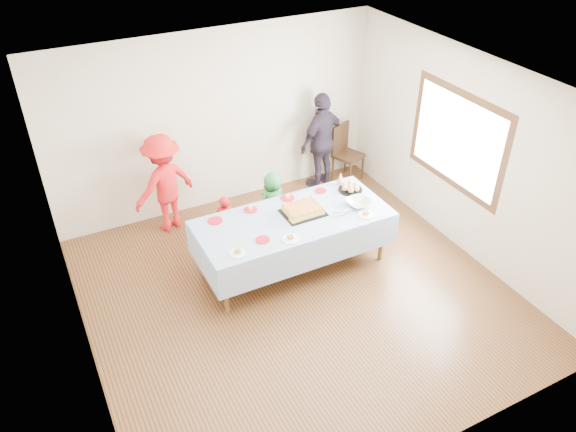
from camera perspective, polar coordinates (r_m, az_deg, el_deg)
name	(u,v)px	position (r m, az deg, el deg)	size (l,w,h in m)	color
ground	(296,293)	(7.17, 0.85, -7.82)	(5.00, 5.00, 0.00)	#412A12
room_walls	(302,170)	(6.16, 1.41, 4.72)	(5.04, 5.04, 2.72)	beige
party_table	(293,221)	(7.16, 0.53, -0.52)	(2.50, 1.10, 0.78)	brown
birthday_cake	(303,210)	(7.19, 1.54, 0.58)	(0.53, 0.41, 0.09)	black
rolls_tray	(350,188)	(7.71, 6.36, 2.87)	(0.33, 0.33, 0.10)	black
punch_bowl	(359,203)	(7.40, 7.20, 1.32)	(0.32, 0.32, 0.08)	silver
party_hat	(340,179)	(7.81, 5.34, 3.81)	(0.11, 0.11, 0.19)	white
fork_pile	(342,211)	(7.23, 5.46, 0.51)	(0.24, 0.18, 0.07)	white
plate_red_far_a	(215,221)	(7.12, -7.42, -0.48)	(0.19, 0.19, 0.01)	red
plate_red_far_b	(250,210)	(7.29, -3.84, 0.65)	(0.18, 0.18, 0.01)	red
plate_red_far_c	(287,198)	(7.51, -0.06, 1.85)	(0.19, 0.19, 0.01)	red
plate_red_far_d	(321,191)	(7.68, 3.33, 2.58)	(0.16, 0.16, 0.01)	red
plate_red_near	(263,240)	(6.74, -2.59, -2.43)	(0.17, 0.17, 0.01)	red
plate_white_left	(238,253)	(6.55, -5.14, -3.77)	(0.20, 0.20, 0.01)	white
plate_white_mid	(290,239)	(6.74, 0.24, -2.36)	(0.22, 0.22, 0.01)	white
plate_white_right	(366,215)	(7.24, 7.92, 0.11)	(0.20, 0.20, 0.01)	white
dining_chair	(345,150)	(9.34, 5.79, 6.73)	(0.54, 0.54, 0.95)	black
toddler_left	(225,222)	(7.73, -6.40, -0.64)	(0.30, 0.20, 0.83)	red
toddler_mid	(273,202)	(8.02, -1.56, 1.41)	(0.45, 0.29, 0.93)	#287A3C
toddler_right	(251,236)	(7.50, -3.78, -2.06)	(0.37, 0.28, 0.75)	#AD6B51
adult_left	(164,183)	(8.12, -12.46, 3.25)	(0.95, 0.55, 1.48)	red
adult_right	(322,141)	(8.99, 3.49, 7.64)	(0.94, 0.39, 1.60)	#2D2432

